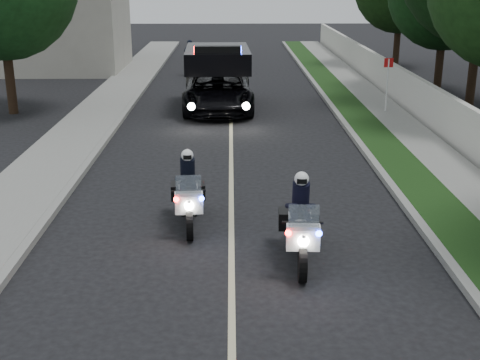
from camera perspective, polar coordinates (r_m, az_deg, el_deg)
The scene contains 20 objects.
ground at distance 11.28m, azimuth -0.76°, elevation -9.70°, with size 120.00×120.00×0.00m, color black.
curb_right at distance 21.03m, azimuth 10.45°, elevation 3.60°, with size 0.20×60.00×0.15m, color gray.
grass_verge at distance 21.18m, azimuth 12.31°, elevation 3.60°, with size 1.20×60.00×0.16m, color #193814.
sidewalk_right at distance 21.51m, azimuth 15.69°, elevation 3.56°, with size 1.40×60.00×0.16m, color gray.
property_wall at distance 21.67m, azimuth 18.39°, elevation 5.23°, with size 0.22×60.00×1.50m, color beige.
curb_left at distance 21.04m, azimuth -12.07°, elevation 3.50°, with size 0.20×60.00×0.15m, color gray.
sidewalk_left at distance 21.28m, azimuth -14.99°, elevation 3.46°, with size 2.00×60.00×0.16m, color gray.
building_far at distance 37.37m, azimuth -16.93°, elevation 14.76°, with size 8.00×6.00×7.00m, color #A8A396.
lane_marking at distance 20.65m, azimuth -0.81°, elevation 3.43°, with size 0.12×50.00×0.01m, color #BFB78C.
police_moto_left at distance 13.99m, azimuth -4.61°, elevation -4.01°, with size 0.69×1.98×1.68m, color silver, non-canonical shape.
police_moto_right at distance 12.34m, azimuth 5.39°, elevation -7.20°, with size 0.72×2.06×1.75m, color white, non-canonical shape.
police_suv at distance 25.70m, azimuth -1.99°, elevation 6.37°, with size 2.70×5.84×2.84m, color black.
bicycle at distance 34.44m, azimuth -4.51°, elevation 9.37°, with size 0.56×1.60×0.84m, color black.
cyclist at distance 34.44m, azimuth -4.51°, elevation 9.37°, with size 0.61×0.41×1.69m, color black.
sign_post at distance 25.35m, azimuth 12.94°, elevation 5.75°, with size 0.35×0.35×2.26m, color #9E0B10, non-canonical shape.
tree_right_c at distance 28.09m, azimuth 19.94°, elevation 6.32°, with size 6.66×6.66×11.10m, color black, non-canonical shape.
tree_right_d at distance 31.26m, azimuth 17.32°, elevation 7.70°, with size 5.18×5.18×8.63m, color #123812, non-canonical shape.
tree_right_e at distance 38.60m, azimuth 13.81°, elevation 9.87°, with size 5.34×5.34×8.91m, color #153310, non-canonical shape.
tree_left_near at distance 26.51m, azimuth -19.72°, elevation 5.68°, with size 5.75×5.75×9.58m, color #154017, non-canonical shape.
tree_left_far at distance 41.21m, azimuth -14.29°, elevation 10.34°, with size 6.37×6.37×10.62m, color black, non-canonical shape.
Camera 1 is at (0.00, -9.96, 5.29)m, focal length 47.30 mm.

